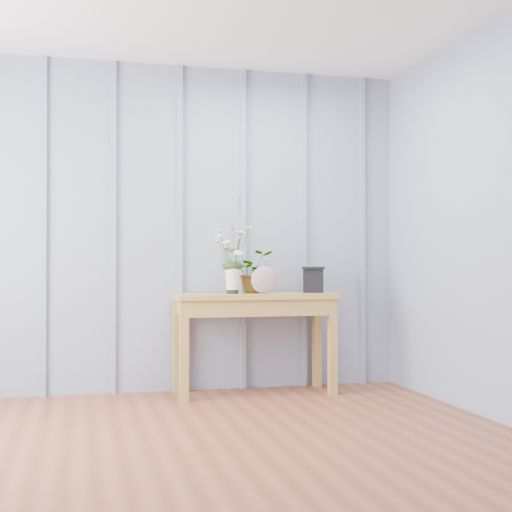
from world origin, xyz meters
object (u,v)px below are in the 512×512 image
object	(u,v)px
sideboard	(254,309)
carved_box	(313,279)
felt_disc_vessel	(264,280)
daisy_vase	(232,249)

from	to	relation	value
sideboard	carved_box	size ratio (longest dim) A/B	6.00
felt_disc_vessel	carved_box	distance (m)	0.42
carved_box	felt_disc_vessel	bearing A→B (deg)	-169.70
daisy_vase	carved_box	distance (m)	0.69
felt_disc_vessel	sideboard	bearing A→B (deg)	129.47
carved_box	sideboard	bearing A→B (deg)	-178.22
sideboard	felt_disc_vessel	size ratio (longest dim) A/B	5.84
sideboard	daisy_vase	size ratio (longest dim) A/B	2.27
daisy_vase	felt_disc_vessel	size ratio (longest dim) A/B	2.58
sideboard	daisy_vase	distance (m)	0.48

